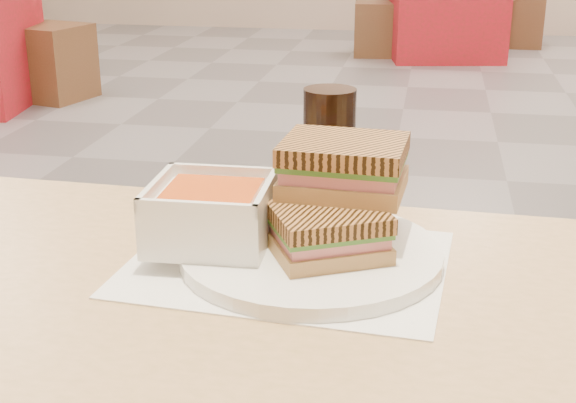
% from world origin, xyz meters
% --- Properties ---
extents(tray_liner, '(0.36, 0.29, 0.00)m').
position_xyz_m(tray_liner, '(0.01, -2.01, 0.75)').
color(tray_liner, white).
rests_on(tray_liner, main_table).
extents(plate, '(0.29, 0.29, 0.02)m').
position_xyz_m(plate, '(0.03, -2.00, 0.76)').
color(plate, white).
rests_on(plate, tray_liner).
extents(soup_bowl, '(0.13, 0.13, 0.07)m').
position_xyz_m(soup_bowl, '(-0.08, -2.00, 0.80)').
color(soup_bowl, white).
rests_on(soup_bowl, plate).
extents(panini_lower, '(0.15, 0.14, 0.05)m').
position_xyz_m(panini_lower, '(0.06, -2.01, 0.79)').
color(panini_lower, '#A4804D').
rests_on(panini_lower, plate).
extents(panini_upper, '(0.14, 0.12, 0.06)m').
position_xyz_m(panini_upper, '(0.06, -1.95, 0.85)').
color(panini_upper, '#A4804D').
rests_on(panini_upper, panini_lower).
extents(cola_glass, '(0.07, 0.07, 0.15)m').
position_xyz_m(cola_glass, '(0.03, -1.78, 0.82)').
color(cola_glass, black).
rests_on(cola_glass, main_table).
extents(bg_table_2, '(0.96, 0.96, 0.73)m').
position_xyz_m(bg_table_2, '(0.22, 3.71, 0.36)').
color(bg_table_2, red).
rests_on(bg_table_2, ground).
extents(bg_chair_0r, '(0.49, 0.49, 0.45)m').
position_xyz_m(bg_chair_0r, '(-2.13, 1.78, 0.22)').
color(bg_chair_0r, brown).
rests_on(bg_chair_0r, ground).
extents(bg_chair_2l, '(0.40, 0.40, 0.42)m').
position_xyz_m(bg_chair_2l, '(-0.29, 3.68, 0.21)').
color(bg_chair_2l, brown).
rests_on(bg_chair_2l, ground).
extents(bg_chair_2r, '(0.37, 0.37, 0.41)m').
position_xyz_m(bg_chair_2r, '(0.85, 4.32, 0.20)').
color(bg_chair_2r, brown).
rests_on(bg_chair_2r, ground).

